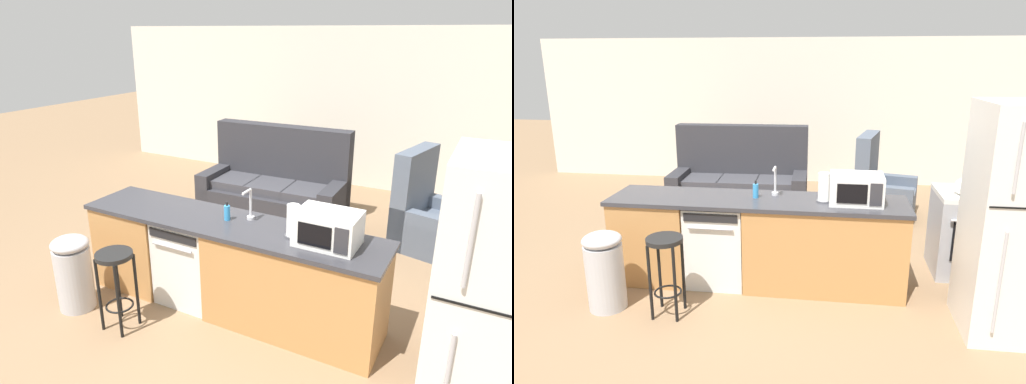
% 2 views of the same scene
% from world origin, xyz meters
% --- Properties ---
extents(ground_plane, '(24.00, 24.00, 0.00)m').
position_xyz_m(ground_plane, '(0.00, 0.00, 0.00)').
color(ground_plane, '#896B4C').
extents(wall_back, '(10.00, 0.06, 2.60)m').
position_xyz_m(wall_back, '(0.30, 4.20, 1.30)').
color(wall_back, silver).
rests_on(wall_back, ground_plane).
extents(kitchen_counter, '(2.94, 0.66, 0.90)m').
position_xyz_m(kitchen_counter, '(0.24, 0.00, 0.42)').
color(kitchen_counter, '#B77F47').
rests_on(kitchen_counter, ground_plane).
extents(dishwasher, '(0.58, 0.61, 0.84)m').
position_xyz_m(dishwasher, '(-0.25, -0.00, 0.42)').
color(dishwasher, silver).
rests_on(dishwasher, ground_plane).
extents(stove_range, '(0.76, 0.68, 0.90)m').
position_xyz_m(stove_range, '(2.35, 0.55, 0.45)').
color(stove_range, '#A8AAB2').
rests_on(stove_range, ground_plane).
extents(refrigerator, '(0.72, 0.73, 1.92)m').
position_xyz_m(refrigerator, '(2.35, -0.55, 0.96)').
color(refrigerator, silver).
rests_on(refrigerator, ground_plane).
extents(microwave, '(0.50, 0.37, 0.28)m').
position_xyz_m(microwave, '(1.10, -0.00, 1.04)').
color(microwave, white).
rests_on(microwave, kitchen_counter).
extents(sink_faucet, '(0.07, 0.18, 0.30)m').
position_xyz_m(sink_faucet, '(0.31, 0.14, 1.03)').
color(sink_faucet, silver).
rests_on(sink_faucet, kitchen_counter).
extents(paper_towel_roll, '(0.14, 0.14, 0.28)m').
position_xyz_m(paper_towel_roll, '(0.80, 0.00, 1.04)').
color(paper_towel_roll, '#4C4C51').
rests_on(paper_towel_roll, kitchen_counter).
extents(soap_bottle, '(0.06, 0.06, 0.18)m').
position_xyz_m(soap_bottle, '(0.13, 0.03, 0.97)').
color(soap_bottle, '#338CCC').
rests_on(soap_bottle, kitchen_counter).
extents(kettle, '(0.21, 0.17, 0.19)m').
position_xyz_m(kettle, '(2.18, 0.42, 0.99)').
color(kettle, silver).
rests_on(kettle, stove_range).
extents(bar_stool, '(0.32, 0.32, 0.74)m').
position_xyz_m(bar_stool, '(-0.54, -0.72, 0.54)').
color(bar_stool, black).
rests_on(bar_stool, ground_plane).
extents(trash_bin, '(0.35, 0.35, 0.74)m').
position_xyz_m(trash_bin, '(-1.14, -0.69, 0.38)').
color(trash_bin, '#B7B7BC').
rests_on(trash_bin, ground_plane).
extents(couch, '(2.03, 0.98, 1.27)m').
position_xyz_m(couch, '(-0.49, 2.32, 0.39)').
color(couch, '#2D2D33').
rests_on(couch, ground_plane).
extents(armchair, '(0.97, 1.01, 1.20)m').
position_xyz_m(armchair, '(1.57, 2.31, 0.35)').
color(armchair, '#515B6B').
rests_on(armchair, ground_plane).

